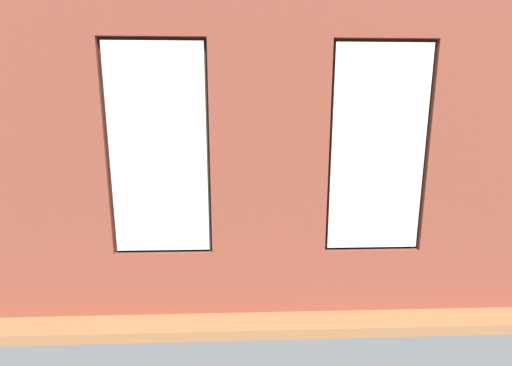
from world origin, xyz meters
name	(u,v)px	position (x,y,z in m)	size (l,w,h in m)	color
ground_plane	(258,232)	(0.00, 0.00, -0.05)	(6.39, 5.69, 0.10)	#99663D
brick_wall_with_windows	(269,135)	(0.00, 2.47, 1.77)	(5.79, 0.30, 3.54)	brown
white_wall_right	(76,127)	(2.84, 0.20, 1.77)	(0.10, 4.69, 3.54)	silver
couch_by_window	(216,254)	(0.58, 1.82, 0.33)	(1.97, 0.87, 0.80)	black
couch_left	(395,218)	(-2.19, 0.48, 0.33)	(0.97, 2.07, 0.80)	black
coffee_table	(249,212)	(0.16, 0.15, 0.37)	(1.28, 0.86, 0.42)	olive
cup_ceramic	(255,208)	(0.07, 0.28, 0.46)	(0.07, 0.07, 0.08)	#33567F
candle_jar	(249,205)	(0.16, 0.15, 0.48)	(0.08, 0.08, 0.13)	#B7333D
table_plant_small	(225,203)	(0.55, 0.28, 0.55)	(0.16, 0.16, 0.25)	brown
remote_silver	(269,206)	(-0.19, 0.00, 0.43)	(0.05, 0.17, 0.02)	#B2B2B7
remote_gray	(239,206)	(0.32, 0.05, 0.43)	(0.05, 0.17, 0.02)	#59595B
media_console	(118,208)	(2.54, -0.44, 0.29)	(1.23, 0.42, 0.59)	black
tv_flatscreen	(115,173)	(2.54, -0.45, 0.93)	(0.94, 0.20, 0.69)	black
papasan_chair	(226,187)	(0.62, -1.57, 0.44)	(1.06, 1.06, 0.68)	olive
potted_plant_near_tv	(128,208)	(2.00, 0.63, 0.57)	(0.77, 0.87, 1.11)	beige
potted_plant_corner_far_left	(463,228)	(-2.34, 1.91, 0.65)	(0.82, 0.79, 1.29)	beige
potted_plant_beside_window_right	(80,215)	(2.08, 1.90, 0.85)	(0.80, 0.84, 1.25)	beige
potted_plant_corner_near_left	(358,179)	(-2.34, -1.85, 0.53)	(0.50, 0.50, 0.81)	beige
potted_plant_by_left_couch	(345,195)	(-1.79, -0.98, 0.36)	(0.36, 0.36, 0.55)	brown
potted_plant_mid_room_small	(302,192)	(-0.90, -0.86, 0.47)	(0.43, 0.43, 0.70)	gray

